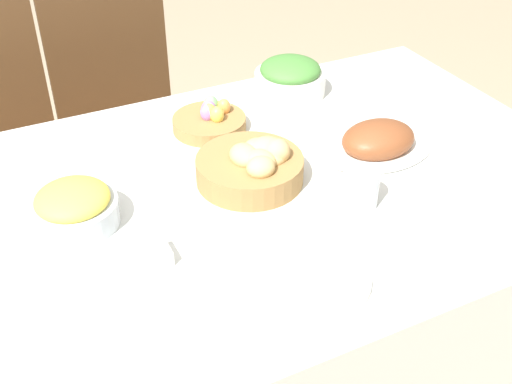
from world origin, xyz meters
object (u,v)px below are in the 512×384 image
(pineapple_bowl, at_px, (74,207))
(drinking_cup, at_px, (360,188))
(spoon, at_px, (384,253))
(butter_dish, at_px, (145,258))
(ham_platter, at_px, (378,141))
(dinner_plate, at_px, (310,278))
(green_salad_bowl, at_px, (290,77))
(egg_basket, at_px, (210,120))
(bread_basket, at_px, (253,165))
(fork, at_px, (242,303))
(knife, at_px, (372,257))
(chair_far_center, at_px, (126,123))

(pineapple_bowl, height_order, drinking_cup, pineapple_bowl)
(spoon, distance_m, butter_dish, 0.48)
(ham_platter, bearing_deg, drinking_cup, -134.75)
(ham_platter, relative_size, dinner_plate, 1.27)
(spoon, bearing_deg, butter_dish, 158.34)
(green_salad_bowl, bearing_deg, ham_platter, -83.30)
(dinner_plate, bearing_deg, ham_platter, 40.73)
(dinner_plate, bearing_deg, egg_basket, 85.03)
(spoon, bearing_deg, bread_basket, 110.03)
(bread_basket, relative_size, butter_dish, 2.50)
(egg_basket, distance_m, fork, 0.65)
(bread_basket, height_order, pineapple_bowl, bread_basket)
(bread_basket, relative_size, green_salad_bowl, 1.22)
(green_salad_bowl, distance_m, dinner_plate, 0.79)
(bread_basket, relative_size, knife, 1.45)
(bread_basket, xyz_separation_m, knife, (0.09, -0.35, -0.04))
(chair_far_center, distance_m, egg_basket, 0.65)
(knife, distance_m, drinking_cup, 0.19)
(drinking_cup, bearing_deg, chair_far_center, 103.66)
(spoon, bearing_deg, dinner_plate, -179.18)
(chair_far_center, bearing_deg, pineapple_bowl, -112.79)
(dinner_plate, height_order, drinking_cup, drinking_cup)
(chair_far_center, bearing_deg, green_salad_bowl, -53.74)
(pineapple_bowl, xyz_separation_m, spoon, (0.53, -0.37, -0.04))
(spoon, relative_size, drinking_cup, 1.96)
(egg_basket, bearing_deg, knife, -81.89)
(bread_basket, relative_size, dinner_plate, 1.06)
(green_salad_bowl, distance_m, drinking_cup, 0.56)
(fork, height_order, drinking_cup, drinking_cup)
(bread_basket, bearing_deg, green_salad_bowl, 51.00)
(drinking_cup, bearing_deg, green_salad_bowl, 77.27)
(bread_basket, relative_size, ham_platter, 0.84)
(butter_dish, bearing_deg, dinner_plate, -34.19)
(egg_basket, bearing_deg, butter_dish, -126.37)
(chair_far_center, relative_size, green_salad_bowl, 4.81)
(green_salad_bowl, relative_size, butter_dish, 2.04)
(bread_basket, xyz_separation_m, dinner_plate, (-0.05, -0.35, -0.04))
(bread_basket, bearing_deg, drinking_cup, -47.90)
(chair_far_center, distance_m, dinner_plate, 1.23)
(bread_basket, bearing_deg, fork, -118.80)
(spoon, bearing_deg, egg_basket, 101.62)
(egg_basket, distance_m, pineapple_bowl, 0.48)
(chair_far_center, height_order, drinking_cup, chair_far_center)
(egg_basket, bearing_deg, dinner_plate, -94.97)
(ham_platter, bearing_deg, fork, -147.81)
(chair_far_center, relative_size, egg_basket, 5.09)
(fork, height_order, butter_dish, butter_dish)
(bread_basket, relative_size, spoon, 1.45)
(chair_far_center, bearing_deg, dinner_plate, -89.72)
(bread_basket, xyz_separation_m, butter_dish, (-0.32, -0.17, -0.03))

